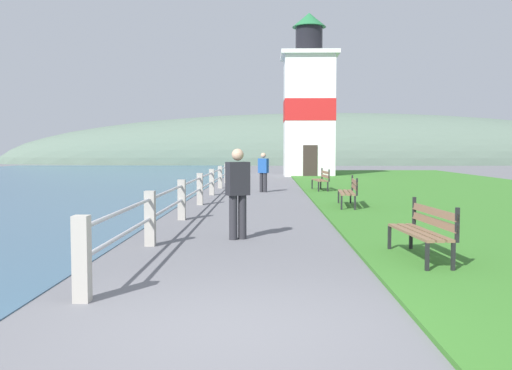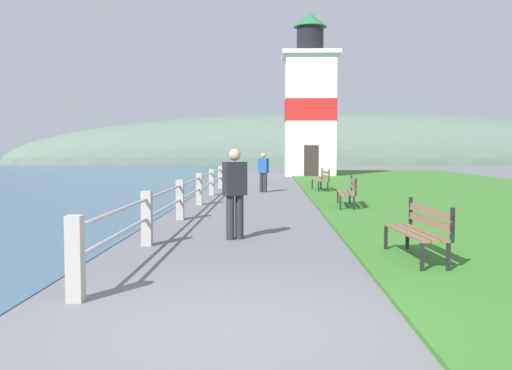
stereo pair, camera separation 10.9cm
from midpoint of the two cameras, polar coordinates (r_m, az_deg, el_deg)
ground_plane at (r=5.67m, az=-2.94°, el=-14.33°), size 160.00×160.00×0.00m
grass_verge at (r=22.88m, az=20.40°, el=-0.92°), size 12.00×48.58×0.06m
seawall_railing at (r=19.80m, az=-4.87°, el=0.19°), size 0.18×26.71×1.00m
park_bench_near at (r=9.14m, az=16.42°, el=-4.14°), size 0.63×1.82×0.94m
park_bench_midway at (r=17.00m, az=9.42°, el=-0.51°), size 0.63×2.01×0.94m
park_bench_far at (r=23.59m, az=6.75°, el=0.64°), size 0.60×1.70×0.94m
lighthouse at (r=37.62m, az=5.48°, el=7.83°), size 3.66×3.66×10.53m
person_strolling at (r=23.09m, az=0.88°, el=1.43°), size 0.44×0.37×1.60m
person_by_railing at (r=10.99m, az=-1.85°, el=-0.54°), size 0.49×0.40×1.76m
distant_hillside at (r=68.21m, az=7.82°, el=2.11°), size 80.00×16.00×12.00m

